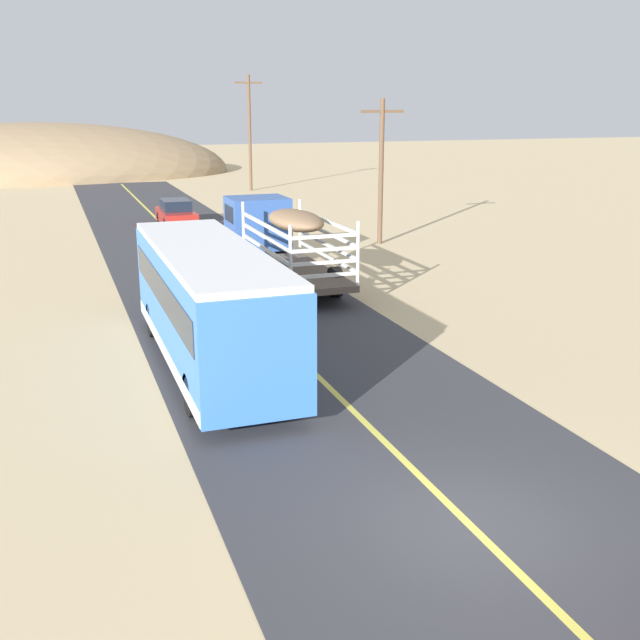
{
  "coord_description": "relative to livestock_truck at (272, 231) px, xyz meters",
  "views": [
    {
      "loc": [
        -6.18,
        -9.94,
        6.85
      ],
      "look_at": [
        0.0,
        7.45,
        1.58
      ],
      "focal_mm": 42.93,
      "sensor_mm": 36.0,
      "label": 1
    }
  ],
  "objects": [
    {
      "name": "road_centre_line",
      "position": [
        -2.33,
        -19.9,
        -1.77
      ],
      "size": [
        0.16,
        117.6,
        0.0
      ],
      "primitive_type": "cube",
      "color": "#D8CC4C",
      "rests_on": "road_surface"
    },
    {
      "name": "distant_hill",
      "position": [
        -9.48,
        50.75,
        -1.79
      ],
      "size": [
        38.15,
        23.07,
        10.01
      ],
      "primitive_type": "ellipsoid",
      "color": "#997C5A",
      "rests_on": "ground"
    },
    {
      "name": "power_pole_far",
      "position": [
        7.06,
        30.56,
        2.97
      ],
      "size": [
        2.2,
        0.24,
        8.92
      ],
      "color": "brown",
      "rests_on": "ground"
    },
    {
      "name": "road_surface",
      "position": [
        -2.33,
        -19.9,
        -1.78
      ],
      "size": [
        8.0,
        120.0,
        0.02
      ],
      "primitive_type": "cube",
      "color": "#38383D",
      "rests_on": "ground"
    },
    {
      "name": "livestock_truck",
      "position": [
        0.0,
        0.0,
        0.0
      ],
      "size": [
        2.53,
        9.7,
        3.02
      ],
      "color": "#3359A5",
      "rests_on": "road_surface"
    },
    {
      "name": "bus",
      "position": [
        -4.73,
        -10.5,
        -0.04
      ],
      "size": [
        2.54,
        10.0,
        3.21
      ],
      "color": "#3872C6",
      "rests_on": "road_surface"
    },
    {
      "name": "power_pole_mid",
      "position": [
        7.06,
        5.01,
        2.0
      ],
      "size": [
        2.2,
        0.24,
        7.03
      ],
      "color": "brown",
      "rests_on": "ground"
    },
    {
      "name": "ground_plane",
      "position": [
        -2.33,
        -19.9,
        -1.79
      ],
      "size": [
        240.0,
        240.0,
        0.0
      ],
      "primitive_type": "plane",
      "color": "#CCB284"
    },
    {
      "name": "car_far",
      "position": [
        -1.6,
        14.29,
        -1.1
      ],
      "size": [
        1.8,
        4.4,
        1.46
      ],
      "color": "#B2261E",
      "rests_on": "road_surface"
    }
  ]
}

